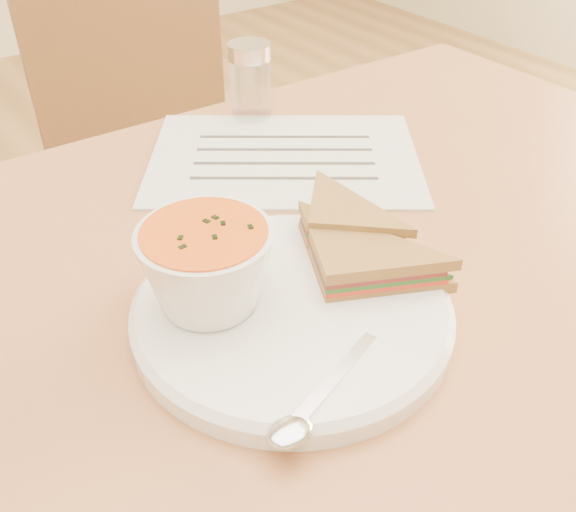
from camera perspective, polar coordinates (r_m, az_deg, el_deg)
dining_table at (r=0.92m, az=3.97°, el=-17.42°), size 1.00×0.70×0.75m
chair_far at (r=1.31m, az=-9.83°, el=5.15°), size 0.42×0.42×0.89m
plate at (r=0.54m, az=0.35°, el=-4.99°), size 0.30×0.30×0.02m
soup_bowl at (r=0.51m, az=-7.18°, el=-1.37°), size 0.13×0.13×0.07m
sandwich_half_a at (r=0.52m, az=3.37°, el=-3.27°), size 0.15×0.15×0.03m
sandwich_half_b at (r=0.57m, az=1.71°, el=1.75°), size 0.13×0.13×0.03m
spoon at (r=0.47m, az=3.75°, el=-11.32°), size 0.17×0.09×0.01m
paper_menu at (r=0.78m, az=-0.33°, el=8.76°), size 0.40×0.38×0.00m
condiment_shaker at (r=0.87m, az=-3.37°, el=15.21°), size 0.07×0.07×0.10m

